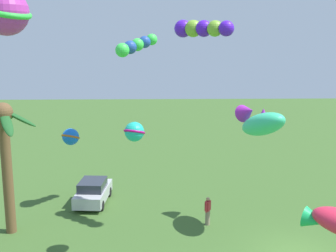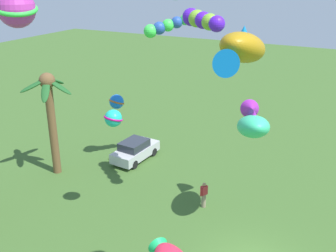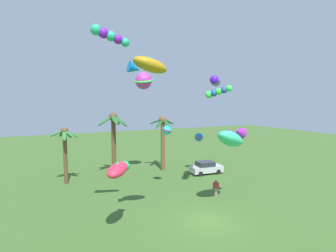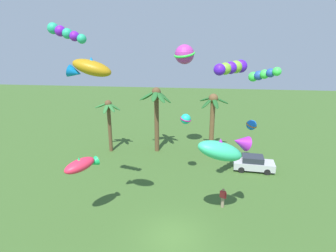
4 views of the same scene
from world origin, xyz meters
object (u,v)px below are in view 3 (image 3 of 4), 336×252
object	(u,v)px
palm_tree_2	(163,132)
parked_car_0	(206,168)
palm_tree_0	(113,129)
palm_tree_1	(65,143)
kite_ball_8	(167,130)
kite_tube_7	(218,92)
kite_fish_0	(148,65)
kite_ball_3	(199,137)
spectator_0	(216,188)
kite_fish_1	(118,169)
kite_tube_4	(109,35)
kite_ball_5	(144,81)
kite_fish_6	(232,138)
kite_tube_2	(215,81)

from	to	relation	value
palm_tree_2	parked_car_0	bearing A→B (deg)	-42.88
palm_tree_0	parked_car_0	world-z (taller)	palm_tree_0
palm_tree_1	kite_ball_8	size ratio (longest dim) A/B	4.66
kite_tube_7	palm_tree_2	bearing A→B (deg)	117.94
kite_fish_0	kite_ball_3	world-z (taller)	kite_fish_0
spectator_0	kite_fish_1	world-z (taller)	kite_fish_1
parked_car_0	kite_ball_8	xyz separation A→B (m)	(-6.64, -2.98, 5.18)
spectator_0	kite_tube_4	distance (m)	15.84
palm_tree_2	kite_fish_0	size ratio (longest dim) A/B	2.66
kite_ball_5	kite_tube_7	size ratio (longest dim) A/B	1.24
palm_tree_2	kite_ball_8	distance (m)	7.31
kite_ball_5	kite_ball_8	world-z (taller)	kite_ball_5
palm_tree_0	spectator_0	size ratio (longest dim) A/B	4.71
kite_ball_3	kite_tube_4	bearing A→B (deg)	-141.78
kite_ball_5	kite_fish_0	bearing A→B (deg)	-108.89
kite_fish_0	kite_tube_4	world-z (taller)	kite_tube_4
spectator_0	kite_tube_4	bearing A→B (deg)	-166.26
spectator_0	kite_ball_3	size ratio (longest dim) A/B	1.07
palm_tree_2	kite_fish_6	xyz separation A→B (m)	(0.11, -13.14, 1.00)
palm_tree_1	kite_ball_3	world-z (taller)	palm_tree_1
kite_fish_1	kite_ball_3	distance (m)	16.85
kite_ball_3	kite_tube_7	xyz separation A→B (m)	(-0.26, -4.00, 5.42)
kite_tube_2	kite_tube_7	bearing A→B (deg)	50.65
kite_fish_1	kite_tube_2	xyz separation A→B (m)	(9.82, 3.36, 6.20)
kite_tube_7	palm_tree_0	bearing A→B (deg)	145.43
kite_fish_6	kite_tube_7	bearing A→B (deg)	62.79
spectator_0	palm_tree_2	bearing A→B (deg)	93.14
kite_fish_1	kite_tube_2	distance (m)	12.08
kite_fish_6	kite_ball_8	distance (m)	6.95
palm_tree_2	spectator_0	world-z (taller)	palm_tree_2
palm_tree_1	kite_ball_8	xyz separation A→B (m)	(8.99, -6.19, 1.52)
palm_tree_0	parked_car_0	size ratio (longest dim) A/B	1.86
palm_tree_0	kite_ball_8	world-z (taller)	palm_tree_0
palm_tree_0	palm_tree_2	size ratio (longest dim) A/B	1.08
parked_car_0	palm_tree_0	bearing A→B (deg)	159.28
parked_car_0	kite_fish_0	xyz separation A→B (m)	(-11.61, -10.83, 10.12)
palm_tree_2	kite_fish_1	xyz separation A→B (m)	(-9.17, -13.40, -0.46)
palm_tree_0	kite_ball_3	size ratio (longest dim) A/B	5.03
kite_fish_6	palm_tree_1	bearing A→B (deg)	132.87
kite_ball_8	palm_tree_0	bearing A→B (deg)	118.01
kite_fish_1	kite_ball_8	xyz separation A→B (m)	(6.58, 6.65, 1.54)
kite_fish_1	kite_tube_7	xyz separation A→B (m)	(12.66, 6.82, 5.37)
palm_tree_2	parked_car_0	world-z (taller)	palm_tree_2
palm_tree_1	kite_fish_1	distance (m)	13.07
kite_fish_0	kite_tube_2	size ratio (longest dim) A/B	0.92
kite_ball_3	spectator_0	bearing A→B (deg)	-111.66
palm_tree_0	palm_tree_1	bearing A→B (deg)	-172.65
palm_tree_2	kite_ball_5	world-z (taller)	kite_ball_5
kite_fish_1	kite_tube_4	world-z (taller)	kite_tube_4
kite_fish_1	kite_ball_3	bearing A→B (deg)	39.97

